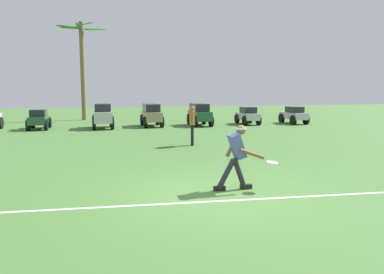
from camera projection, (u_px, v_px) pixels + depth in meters
The scene contains 12 objects.
ground_plane at pixel (216, 194), 7.92m from camera, with size 80.00×80.00×0.00m, color #467334.
field_line_paint at pixel (224, 201), 7.41m from camera, with size 24.02×0.09×0.01m, color white.
frisbee_thrower at pixel (237, 154), 8.17m from camera, with size 1.08×0.47×1.43m.
frisbee_in_flight at pixel (272, 163), 8.17m from camera, with size 0.36×0.36×0.05m.
teammate_near_sideline at pixel (192, 122), 14.69m from camera, with size 0.26×0.50×1.56m.
parked_car_slot_b at pixel (39, 119), 20.78m from camera, with size 1.10×2.21×1.10m.
parked_car_slot_c at pixel (103, 115), 21.24m from camera, with size 1.17×2.36×1.40m.
parked_car_slot_d at pixel (152, 114), 22.42m from camera, with size 1.16×2.41×1.34m.
parked_car_slot_e at pixel (200, 114), 22.89m from camera, with size 1.20×2.42×1.34m.
parked_car_slot_f at pixel (248, 115), 23.75m from camera, with size 1.20×2.25×1.10m.
parked_car_slot_g at pixel (294, 115), 24.21m from camera, with size 1.09×2.21×1.10m.
palm_tree_right_of_centre at pixel (82, 61), 26.62m from camera, with size 3.48×3.39×6.94m.
Camera 1 is at (-2.42, -7.33, 2.20)m, focal length 35.00 mm.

